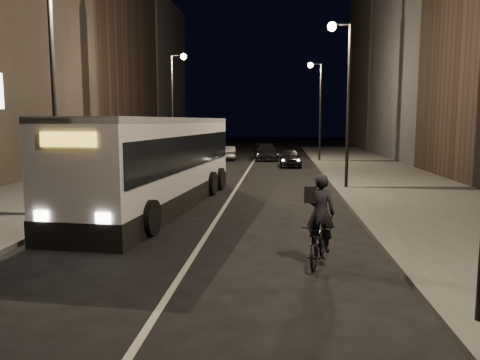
% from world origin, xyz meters
% --- Properties ---
extents(ground, '(180.00, 180.00, 0.00)m').
position_xyz_m(ground, '(0.00, 0.00, 0.00)').
color(ground, black).
rests_on(ground, ground).
extents(sidewalk_right, '(7.00, 70.00, 0.16)m').
position_xyz_m(sidewalk_right, '(8.50, 14.00, 0.08)').
color(sidewalk_right, '#393936').
rests_on(sidewalk_right, ground).
extents(sidewalk_left, '(7.00, 70.00, 0.16)m').
position_xyz_m(sidewalk_left, '(-8.50, 14.00, 0.08)').
color(sidewalk_left, '#393936').
rests_on(sidewalk_left, ground).
extents(building_row_right, '(8.00, 61.00, 21.00)m').
position_xyz_m(building_row_right, '(16.00, 27.50, 10.50)').
color(building_row_right, black).
rests_on(building_row_right, ground).
extents(building_row_left, '(8.00, 61.00, 22.00)m').
position_xyz_m(building_row_left, '(-16.00, 28.50, 11.00)').
color(building_row_left, black).
rests_on(building_row_left, ground).
extents(streetlight_right_mid, '(1.20, 0.44, 8.12)m').
position_xyz_m(streetlight_right_mid, '(5.33, 12.00, 5.36)').
color(streetlight_right_mid, black).
rests_on(streetlight_right_mid, sidewalk_right).
extents(streetlight_right_far, '(1.20, 0.44, 8.12)m').
position_xyz_m(streetlight_right_far, '(5.33, 28.00, 5.36)').
color(streetlight_right_far, black).
rests_on(streetlight_right_far, sidewalk_right).
extents(streetlight_left_near, '(1.20, 0.44, 8.12)m').
position_xyz_m(streetlight_left_near, '(-5.33, 4.00, 5.36)').
color(streetlight_left_near, black).
rests_on(streetlight_left_near, sidewalk_left).
extents(streetlight_left_far, '(1.20, 0.44, 8.12)m').
position_xyz_m(streetlight_left_far, '(-5.33, 22.00, 5.36)').
color(streetlight_left_far, black).
rests_on(streetlight_left_far, sidewalk_left).
extents(city_bus, '(4.08, 13.59, 3.61)m').
position_xyz_m(city_bus, '(-2.68, 6.65, 1.97)').
color(city_bus, silver).
rests_on(city_bus, ground).
extents(cyclist_on_bicycle, '(1.12, 2.07, 2.26)m').
position_xyz_m(cyclist_on_bicycle, '(3.19, -0.63, 0.75)').
color(cyclist_on_bicycle, black).
rests_on(cyclist_on_bicycle, ground).
extents(car_near, '(1.66, 4.03, 1.37)m').
position_xyz_m(car_near, '(3.05, 24.17, 0.68)').
color(car_near, black).
rests_on(car_near, ground).
extents(car_mid, '(1.57, 3.78, 1.22)m').
position_xyz_m(car_mid, '(-2.35, 29.91, 0.61)').
color(car_mid, '#39393B').
rests_on(car_mid, ground).
extents(car_far, '(2.54, 5.16, 1.44)m').
position_xyz_m(car_far, '(1.01, 30.13, 0.72)').
color(car_far, black).
rests_on(car_far, ground).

